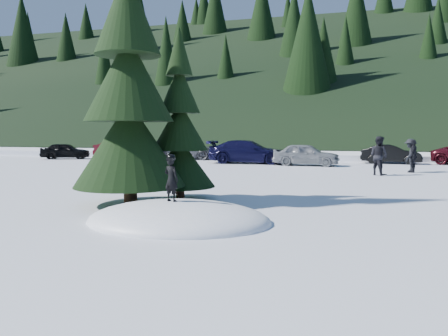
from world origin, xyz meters
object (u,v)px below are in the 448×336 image
(adult_1, at_px, (413,156))
(car_5, at_px, (391,154))
(car_1, at_px, (126,149))
(spruce_short, at_px, (180,132))
(adult_2, at_px, (410,155))
(car_0, at_px, (65,151))
(car_2, at_px, (188,150))
(car_4, at_px, (306,154))
(child_skier, at_px, (171,179))
(adult_0, at_px, (379,156))
(car_3, at_px, (248,152))
(spruce_tall, at_px, (129,90))

(adult_1, bearing_deg, car_5, -160.79)
(car_1, bearing_deg, adult_1, -108.91)
(spruce_short, distance_m, adult_2, 14.35)
(car_0, xyz_separation_m, car_2, (9.12, 2.31, 0.07))
(car_4, xyz_separation_m, car_5, (5.22, 3.12, -0.07))
(child_skier, relative_size, adult_0, 0.56)
(adult_2, height_order, car_4, adult_2)
(adult_1, bearing_deg, car_4, -104.01)
(car_0, relative_size, car_3, 0.69)
(child_skier, xyz_separation_m, car_4, (1.60, 17.83, -0.31))
(car_3, bearing_deg, car_2, 59.08)
(spruce_short, xyz_separation_m, car_5, (7.85, 17.75, -1.48))
(adult_1, relative_size, car_0, 0.47)
(car_2, bearing_deg, child_skier, -166.27)
(car_0, bearing_deg, adult_0, -126.82)
(car_3, bearing_deg, adult_0, -128.63)
(car_4, bearing_deg, car_5, -55.83)
(car_1, bearing_deg, car_5, -90.91)
(adult_0, bearing_deg, car_4, -9.48)
(car_3, bearing_deg, car_5, -77.54)
(spruce_tall, xyz_separation_m, adult_0, (7.55, 11.01, -2.37))
(spruce_tall, distance_m, car_1, 21.21)
(spruce_tall, distance_m, adult_0, 13.56)
(adult_0, bearing_deg, car_0, 26.17)
(car_5, bearing_deg, adult_1, -171.68)
(adult_2, bearing_deg, car_5, -153.09)
(child_skier, relative_size, car_0, 0.29)
(car_3, relative_size, car_5, 1.40)
(car_5, bearing_deg, adult_2, -172.53)
(spruce_short, relative_size, adult_1, 3.14)
(spruce_short, bearing_deg, adult_2, 54.76)
(car_3, xyz_separation_m, car_4, (3.86, -0.83, -0.07))
(car_5, bearing_deg, child_skier, 165.68)
(car_5, bearing_deg, adult_0, 174.63)
(spruce_short, xyz_separation_m, car_3, (-1.24, 15.46, -1.34))
(spruce_tall, height_order, car_0, spruce_tall)
(car_4, bearing_deg, car_3, 81.22)
(car_0, height_order, car_4, car_4)
(spruce_tall, distance_m, adult_1, 16.13)
(car_2, bearing_deg, spruce_tall, -169.92)
(child_skier, bearing_deg, car_3, -65.77)
(adult_0, bearing_deg, adult_2, -86.98)
(child_skier, relative_size, adult_2, 0.60)
(adult_2, relative_size, car_3, 0.33)
(car_0, bearing_deg, child_skier, -159.55)
(car_1, relative_size, car_2, 0.93)
(spruce_short, bearing_deg, car_5, 66.16)
(adult_0, distance_m, car_5, 8.25)
(adult_2, relative_size, car_5, 0.46)
(spruce_tall, xyz_separation_m, car_1, (-10.10, 18.47, -2.56))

